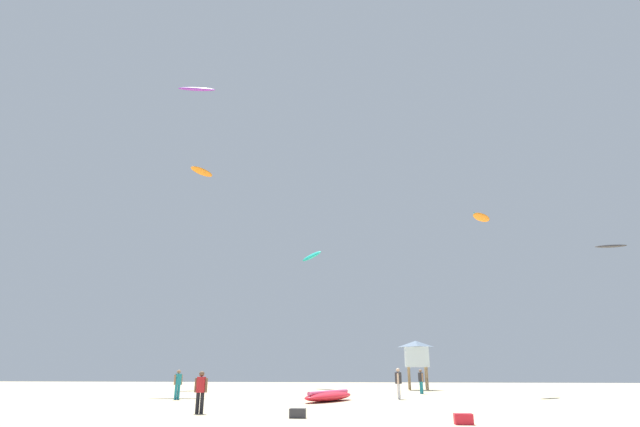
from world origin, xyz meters
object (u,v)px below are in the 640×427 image
Objects in this scene: person_foreground at (201,389)px; kite_aloft_2 at (197,89)px; person_midground at (398,381)px; lifeguard_tower at (416,353)px; person_left at (178,382)px; cooler_box at (298,413)px; gear_bag at (463,419)px; person_right at (421,379)px; kite_aloft_4 at (481,217)px; kite_grounded_near at (329,396)px; kite_aloft_3 at (202,172)px; kite_aloft_0 at (611,246)px; kite_aloft_1 at (312,256)px.

person_foreground is 0.44× the size of kite_aloft_2.
person_midground is 0.42× the size of lifeguard_tower.
person_left is 13.61m from cooler_box.
gear_bag is 39.19m from kite_aloft_2.
person_right is at bearing -96.93° from person_midground.
person_right is 13.01m from kite_aloft_4.
person_left is 17.21m from person_right.
kite_aloft_4 is (4.86, -8.70, 9.78)m from lifeguard_tower.
kite_aloft_2 is at bearing 131.16° from gear_bag.
person_midground is at bearing 32.77° from kite_grounded_near.
person_midground is 0.79× the size of kite_aloft_4.
person_left is at bearing -69.54° from kite_aloft_3.
person_left is 0.40× the size of lifeguard_tower.
kite_aloft_0 is 27.18m from kite_aloft_1.
person_midground is at bearing -23.90° from kite_aloft_2.
person_midground is 4.70m from kite_grounded_near.
gear_bag is at bearing -55.55° from kite_aloft_3.
person_midground is at bearing 44.11° from person_left.
kite_aloft_2 is at bearing 123.69° from cooler_box.
person_left is 0.72× the size of kite_aloft_0.
person_foreground is 0.39× the size of kite_aloft_1.
kite_aloft_4 is at bearing 73.40° from gear_bag.
kite_aloft_2 is (-19.70, -6.90, 24.08)m from lifeguard_tower.
kite_aloft_2 reaches higher than person_right.
kite_aloft_1 reaches higher than person_right.
kite_aloft_1 is (-9.01, 32.49, 12.97)m from gear_bag.
cooler_box is (-6.45, -26.77, -2.89)m from lifeguard_tower.
person_left is 24.52m from kite_aloft_4.
kite_aloft_1 is at bearing 105.50° from gear_bag.
kite_aloft_0 is at bearing -15.52° from kite_aloft_3.
person_midground is 3.12× the size of cooler_box.
kite_aloft_3 reaches higher than lifeguard_tower.
person_foreground is at bearing 36.18° from person_right.
lifeguard_tower is 1.03× the size of kite_aloft_1.
person_left is (-12.84, -1.76, -0.06)m from person_midground.
person_right reaches higher than gear_bag.
person_right is 11.24m from kite_grounded_near.
person_foreground is 4.35m from cooler_box.
kite_aloft_4 is at bearing -132.27° from person_midground.
kite_aloft_4 is at bearing 37.15° from kite_grounded_near.
kite_aloft_0 is at bearing 25.10° from kite_grounded_near.
person_right is 0.42× the size of kite_aloft_1.
person_right is 0.47× the size of kite_aloft_2.
person_midground is 12.88m from cooler_box.
gear_bag is 0.24× the size of kite_aloft_0.
gear_bag is at bearing -126.47° from kite_aloft_0.
kite_aloft_4 reaches higher than cooler_box.
kite_grounded_near is at bearing -110.04° from lifeguard_tower.
person_left is at bearing 16.20° from person_midground.
kite_grounded_near is (8.93, -0.75, -0.69)m from person_left.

